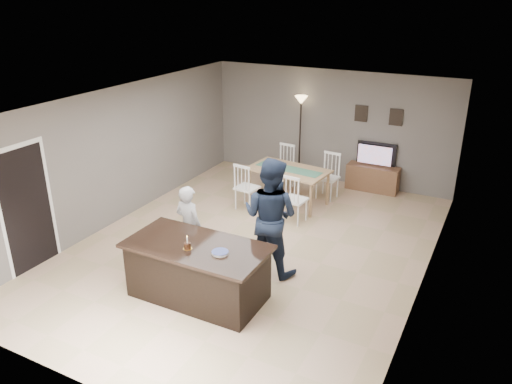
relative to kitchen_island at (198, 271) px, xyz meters
The scene contains 14 objects.
floor 1.86m from the kitchen_island, 90.00° to the left, with size 8.00×8.00×0.00m, color tan.
room_shell 2.18m from the kitchen_island, 90.00° to the left, with size 8.00×8.00×8.00m.
kitchen_island is the anchor object (origin of this frame).
tv_console 5.70m from the kitchen_island, 77.84° to the left, with size 1.20×0.40×0.60m, color brown.
television 5.78m from the kitchen_island, 77.99° to the left, with size 0.91×0.12×0.53m, color black.
tv_screen_glow 5.70m from the kitchen_island, 77.82° to the left, with size 0.78×0.78×0.00m, color #CE4816.
picture_frames 6.03m from the kitchen_island, 78.74° to the left, with size 1.10×0.02×0.38m.
doorway 3.14m from the kitchen_island, behind, with size 0.00×2.10×2.65m.
woman 1.03m from the kitchen_island, 131.31° to the left, with size 0.53×0.35×1.46m, color #B3B3B7.
man 1.48m from the kitchen_island, 62.71° to the left, with size 0.97×0.75×1.99m, color #182135.
birthday_cake 0.52m from the kitchen_island, 107.78° to the right, with size 0.14×0.14×0.21m.
plate_stack 0.65m from the kitchen_island, ahead, with size 0.25×0.25×0.04m.
dining_table 3.97m from the kitchen_island, 93.67° to the left, with size 1.82×2.09×1.04m.
floor_lamp 5.75m from the kitchen_island, 96.93° to the left, with size 0.31×0.31×2.06m.
Camera 1 is at (3.80, -7.22, 4.44)m, focal length 35.00 mm.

